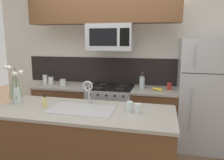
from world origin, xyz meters
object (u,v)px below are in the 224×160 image
(refrigerator, at_px, (206,94))
(stove_range, at_px, (111,112))
(storage_jar_medium, at_px, (51,80))
(microwave, at_px, (111,37))
(dish_soap_bottle, at_px, (45,102))
(flower_vase, at_px, (16,89))
(coffee_tin, at_px, (169,86))
(storage_jar_tall, at_px, (45,79))
(spare_glass, at_px, (138,108))
(storage_jar_short, at_px, (63,82))
(drinking_glass, at_px, (130,107))
(french_press, at_px, (142,82))
(sink_faucet, at_px, (88,89))
(banana_bunch, at_px, (158,89))

(refrigerator, bearing_deg, stove_range, -179.26)
(storage_jar_medium, bearing_deg, microwave, -2.02)
(dish_soap_bottle, bearing_deg, flower_vase, 169.49)
(dish_soap_bottle, relative_size, flower_vase, 0.33)
(microwave, height_order, coffee_tin, microwave)
(refrigerator, xyz_separation_m, storage_jar_medium, (-2.68, -0.00, 0.12))
(storage_jar_tall, xyz_separation_m, spare_glass, (1.86, -1.24, -0.04))
(storage_jar_short, relative_size, drinking_glass, 0.90)
(french_press, height_order, dish_soap_bottle, french_press)
(spare_glass, height_order, flower_vase, flower_vase)
(storage_jar_tall, relative_size, storage_jar_short, 1.76)
(refrigerator, bearing_deg, drinking_glass, -130.26)
(sink_faucet, height_order, drinking_glass, sink_faucet)
(banana_bunch, bearing_deg, storage_jar_tall, 177.90)
(refrigerator, distance_m, dish_soap_bottle, 2.44)
(storage_jar_tall, bearing_deg, dish_soap_bottle, -60.26)
(storage_jar_medium, height_order, dish_soap_bottle, dish_soap_bottle)
(microwave, bearing_deg, dish_soap_bottle, -112.19)
(microwave, xyz_separation_m, drinking_glass, (0.51, -1.18, -0.79))
(microwave, relative_size, banana_bunch, 3.92)
(stove_range, xyz_separation_m, dish_soap_bottle, (-0.51, -1.28, 0.52))
(stove_range, distance_m, storage_jar_medium, 1.26)
(coffee_tin, xyz_separation_m, dish_soap_bottle, (-1.49, -1.33, 0.01))
(banana_bunch, xyz_separation_m, dish_soap_bottle, (-1.30, -1.22, 0.05))
(refrigerator, bearing_deg, microwave, -178.48)
(refrigerator, height_order, sink_faucet, refrigerator)
(flower_vase, bearing_deg, storage_jar_medium, 98.61)
(coffee_tin, bearing_deg, storage_jar_medium, -179.17)
(drinking_glass, bearing_deg, storage_jar_tall, 145.47)
(storage_jar_tall, height_order, banana_bunch, storage_jar_tall)
(stove_range, xyz_separation_m, refrigerator, (1.54, 0.02, 0.41))
(microwave, relative_size, storage_jar_medium, 4.89)
(storage_jar_medium, distance_m, drinking_glass, 2.05)
(stove_range, bearing_deg, storage_jar_tall, 179.32)
(banana_bunch, relative_size, spare_glass, 1.69)
(refrigerator, distance_m, french_press, 1.03)
(flower_vase, bearing_deg, banana_bunch, 33.15)
(storage_jar_tall, distance_m, drinking_glass, 2.14)
(storage_jar_tall, height_order, french_press, french_press)
(storage_jar_tall, xyz_separation_m, dish_soap_bottle, (0.74, -1.30, -0.03))
(dish_soap_bottle, bearing_deg, spare_glass, 2.81)
(french_press, relative_size, spare_glass, 2.37)
(dish_soap_bottle, bearing_deg, refrigerator, 32.36)
(stove_range, distance_m, french_press, 0.76)
(microwave, bearing_deg, stove_range, 90.16)
(stove_range, bearing_deg, spare_glass, -63.65)
(french_press, xyz_separation_m, coffee_tin, (0.45, -0.01, -0.04))
(french_press, distance_m, coffee_tin, 0.45)
(stove_range, height_order, drinking_glass, drinking_glass)
(french_press, relative_size, flower_vase, 0.53)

